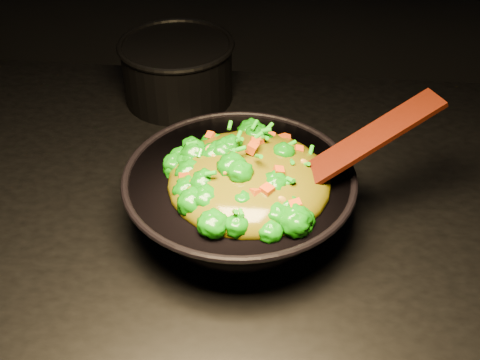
# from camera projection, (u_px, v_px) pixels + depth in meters

# --- Properties ---
(stovetop) EXTENTS (1.20, 0.90, 0.90)m
(stovetop) POSITION_uv_depth(u_px,v_px,m) (218.00, 349.00, 1.34)
(stovetop) COLOR black
(stovetop) RESTS_ON ground
(wok) EXTENTS (0.45, 0.45, 0.10)m
(wok) POSITION_uv_depth(u_px,v_px,m) (239.00, 201.00, 0.97)
(wok) COLOR black
(wok) RESTS_ON stovetop
(stir_fry) EXTENTS (0.28, 0.28, 0.09)m
(stir_fry) POSITION_uv_depth(u_px,v_px,m) (249.00, 161.00, 0.90)
(stir_fry) COLOR #117708
(stir_fry) RESTS_ON wok
(spatula) EXTENTS (0.28, 0.18, 0.13)m
(spatula) POSITION_uv_depth(u_px,v_px,m) (350.00, 151.00, 0.90)
(spatula) COLOR #341607
(spatula) RESTS_ON wok
(back_pot) EXTENTS (0.28, 0.28, 0.13)m
(back_pot) POSITION_uv_depth(u_px,v_px,m) (178.00, 71.00, 1.27)
(back_pot) COLOR black
(back_pot) RESTS_ON stovetop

